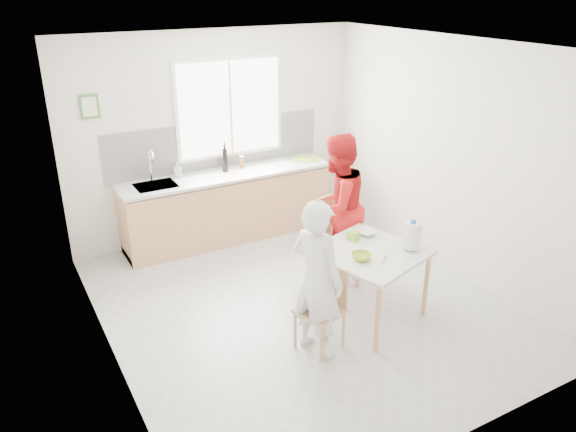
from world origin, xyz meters
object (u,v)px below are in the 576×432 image
object	(u,v)px
bowl_green	(361,257)
wine_bottle_a	(225,160)
dining_table	(369,258)
milk_jug	(413,235)
chair_far	(328,236)
bowl_white	(367,232)
person_white	(317,279)
wine_bottle_b	(225,158)
chair_left	(324,304)
person_red	(336,208)

from	to	relation	value
bowl_green	wine_bottle_a	distance (m)	2.67
dining_table	milk_jug	distance (m)	0.49
dining_table	wine_bottle_a	world-z (taller)	wine_bottle_a
chair_far	wine_bottle_a	bearing A→B (deg)	90.85
bowl_white	milk_jug	bearing A→B (deg)	-70.06
bowl_white	wine_bottle_a	distance (m)	2.33
chair_far	dining_table	bearing A→B (deg)	-113.04
chair_far	bowl_white	xyz separation A→B (m)	(0.12, -0.56, 0.25)
dining_table	wine_bottle_a	size ratio (longest dim) A/B	3.84
person_white	wine_bottle_b	distance (m)	2.92
bowl_green	milk_jug	size ratio (longest dim) A/B	0.67
dining_table	chair_left	world-z (taller)	chair_left
wine_bottle_b	person_red	bearing A→B (deg)	-70.58
dining_table	milk_jug	bearing A→B (deg)	-23.63
chair_left	milk_jug	bearing A→B (deg)	74.46
dining_table	wine_bottle_a	xyz separation A→B (m)	(-0.45, 2.54, 0.40)
chair_left	wine_bottle_b	size ratio (longest dim) A/B	2.74
milk_jug	wine_bottle_b	distance (m)	2.93
person_red	milk_jug	xyz separation A→B (m)	(0.18, -1.08, 0.06)
person_white	milk_jug	world-z (taller)	person_white
person_red	wine_bottle_a	bearing A→B (deg)	-85.17
dining_table	person_white	world-z (taller)	person_white
bowl_white	person_red	bearing A→B (deg)	90.22
dining_table	bowl_green	size ratio (longest dim) A/B	6.20
person_white	bowl_green	distance (m)	0.60
bowl_white	wine_bottle_a	bearing A→B (deg)	106.71
milk_jug	wine_bottle_b	world-z (taller)	wine_bottle_b
chair_far	wine_bottle_a	distance (m)	1.82
bowl_green	wine_bottle_a	bearing A→B (deg)	95.94
bowl_white	chair_left	bearing A→B (deg)	-148.48
chair_left	milk_jug	world-z (taller)	milk_jug
dining_table	chair_left	size ratio (longest dim) A/B	1.49
wine_bottle_a	dining_table	bearing A→B (deg)	-79.91
person_white	person_red	bearing A→B (deg)	-57.50
person_white	person_red	size ratio (longest dim) A/B	0.89
chair_left	wine_bottle_b	distance (m)	2.93
chair_far	milk_jug	size ratio (longest dim) A/B	3.26
wine_bottle_b	chair_far	bearing A→B (deg)	-74.40
dining_table	person_white	bearing A→B (deg)	-162.68
dining_table	wine_bottle_b	world-z (taller)	wine_bottle_b
chair_far	wine_bottle_b	distance (m)	1.90
chair_left	dining_table	bearing A→B (deg)	90.00
chair_far	wine_bottle_b	bearing A→B (deg)	88.28
bowl_white	wine_bottle_a	xyz separation A→B (m)	(-0.66, 2.21, 0.30)
milk_jug	bowl_white	bearing A→B (deg)	92.62
person_red	bowl_green	size ratio (longest dim) A/B	8.66
chair_left	chair_far	bearing A→B (deg)	128.41
chair_far	wine_bottle_a	xyz separation A→B (m)	(-0.54, 1.65, 0.55)
chair_left	wine_bottle_a	bearing A→B (deg)	158.40
person_white	wine_bottle_a	bearing A→B (deg)	-23.70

